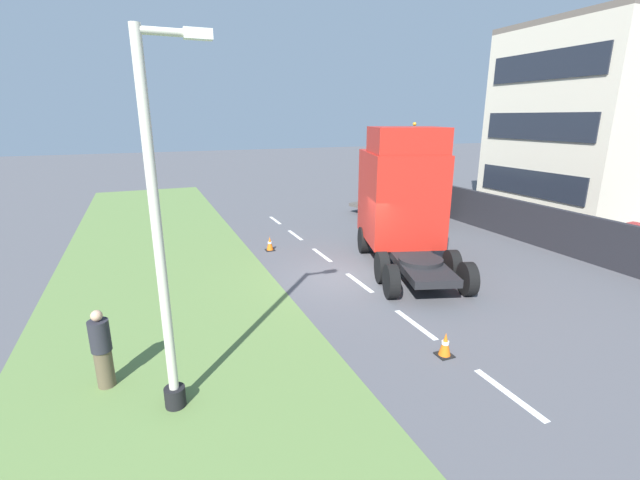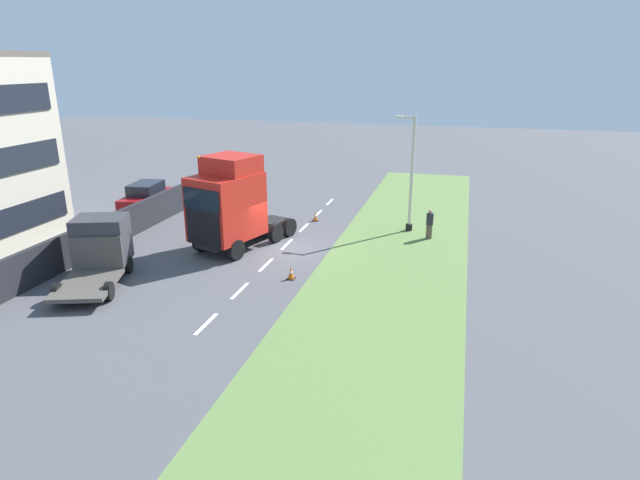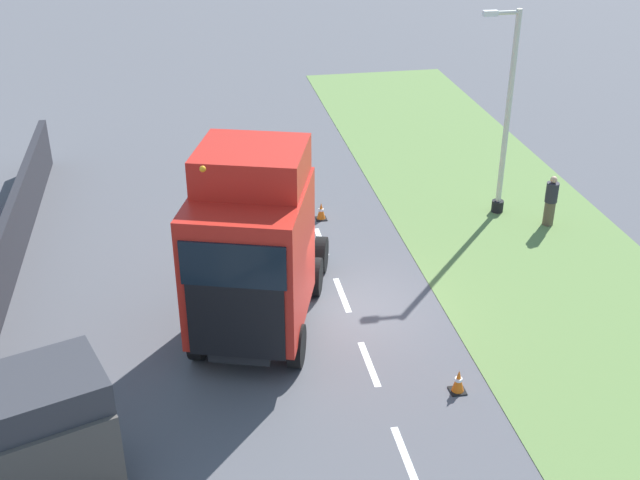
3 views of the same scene
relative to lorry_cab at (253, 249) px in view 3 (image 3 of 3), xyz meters
The scene contains 9 objects.
ground_plane 3.63m from the lorry_cab, 161.23° to the right, with size 120.00×120.00×0.00m, color #515156.
grass_verge 8.91m from the lorry_cab, behind, with size 7.00×44.00×0.01m.
lane_markings 3.85m from the lorry_cab, 148.29° to the right, with size 0.16×21.00×0.00m.
lorry_cab is the anchor object (origin of this frame).
flatbed_truck 6.61m from the lorry_cab, 49.93° to the left, with size 3.83×5.54×2.73m.
lamp_post 10.38m from the lorry_cab, 145.84° to the right, with size 1.31×0.39×6.61m.
pedestrian 11.03m from the lorry_cab, 154.95° to the right, with size 0.39×0.39×1.68m.
traffic_cone_lead 5.65m from the lorry_cab, 144.64° to the left, with size 0.36×0.36×0.58m.
traffic_cone_trailing 7.24m from the lorry_cab, 113.90° to the right, with size 0.36×0.36×0.58m.
Camera 3 is at (3.92, 17.62, 11.44)m, focal length 45.00 mm.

